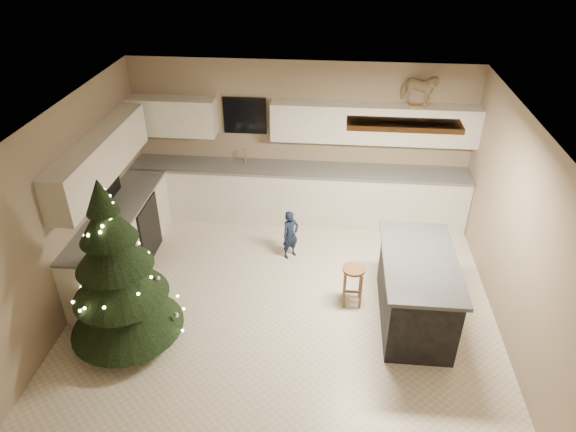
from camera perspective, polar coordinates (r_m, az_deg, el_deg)
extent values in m
plane|color=beige|center=(7.06, -0.27, -9.47)|extent=(5.50, 5.50, 0.00)
cube|color=gray|center=(8.50, 1.39, 8.44)|extent=(5.50, 0.02, 2.60)
cube|color=gray|center=(4.39, -3.72, -18.00)|extent=(5.50, 0.02, 2.60)
cube|color=gray|center=(7.08, -23.06, 0.67)|extent=(0.02, 5.00, 2.60)
cube|color=gray|center=(6.64, 24.04, -1.65)|extent=(0.02, 5.00, 2.60)
cube|color=silver|center=(5.70, -0.34, 10.64)|extent=(5.50, 5.00, 0.02)
cube|color=brown|center=(5.84, 12.75, 9.84)|extent=(1.25, 0.32, 0.06)
cube|color=white|center=(5.85, 12.71, 9.53)|extent=(1.15, 0.24, 0.02)
cube|color=silver|center=(8.61, 1.17, 2.44)|extent=(5.48, 0.60, 0.90)
cube|color=silver|center=(7.83, -17.99, -2.52)|extent=(0.60, 2.60, 0.90)
cube|color=slate|center=(8.38, 1.20, 5.22)|extent=(5.48, 0.62, 0.04)
cube|color=slate|center=(7.58, -18.49, 0.42)|extent=(0.62, 2.60, 0.04)
cube|color=silver|center=(8.57, -12.71, 10.75)|extent=(1.40, 0.35, 0.60)
cube|color=silver|center=(8.20, 9.51, 10.12)|extent=(3.20, 0.35, 0.60)
cube|color=silver|center=(7.39, -20.12, 6.15)|extent=(0.35, 2.60, 0.60)
cube|color=black|center=(8.43, -4.81, 11.06)|extent=(0.70, 0.04, 0.60)
cube|color=#99999E|center=(8.50, -4.88, 5.36)|extent=(0.55, 0.40, 0.06)
cylinder|color=#99999E|center=(8.52, -4.81, 6.62)|extent=(0.03, 0.03, 0.24)
cube|color=black|center=(8.05, -17.10, -1.35)|extent=(0.64, 0.75, 0.90)
cube|color=black|center=(7.85, -19.47, 2.44)|extent=(0.10, 0.75, 0.30)
cube|color=black|center=(6.71, 13.98, -8.15)|extent=(0.80, 1.60, 0.90)
cube|color=black|center=(6.43, 14.52, -4.88)|extent=(0.90, 1.70, 0.05)
cylinder|color=brown|center=(6.76, 7.34, -5.89)|extent=(0.30, 0.30, 0.04)
cylinder|color=brown|center=(6.85, 6.30, -8.29)|extent=(0.03, 0.03, 0.54)
cylinder|color=brown|center=(6.86, 8.08, -8.37)|extent=(0.03, 0.03, 0.54)
cylinder|color=brown|center=(7.01, 6.30, -7.19)|extent=(0.03, 0.03, 0.54)
cylinder|color=brown|center=(7.02, 8.03, -7.27)|extent=(0.03, 0.03, 0.54)
cube|color=brown|center=(6.99, 7.13, -8.36)|extent=(0.23, 0.03, 0.03)
cylinder|color=#3F2816|center=(6.75, -17.23, -11.89)|extent=(0.12, 0.12, 0.30)
cone|color=black|center=(6.50, -17.77, -9.34)|extent=(1.35, 1.35, 0.69)
cone|color=black|center=(6.22, -18.43, -6.22)|extent=(1.11, 1.11, 0.59)
cone|color=black|center=(6.00, -19.06, -3.22)|extent=(0.87, 0.87, 0.54)
cone|color=black|center=(5.82, -19.64, -0.41)|extent=(0.63, 0.63, 0.49)
cone|color=black|center=(5.68, -20.17, 2.13)|extent=(0.36, 0.36, 0.40)
sphere|color=#FFD88C|center=(6.47, -11.46, -11.97)|extent=(0.04, 0.04, 0.04)
sphere|color=#FFD88C|center=(6.66, -11.59, -9.78)|extent=(0.04, 0.04, 0.04)
sphere|color=#FFD88C|center=(6.84, -12.80, -8.02)|extent=(0.04, 0.04, 0.04)
sphere|color=#FFD88C|center=(6.96, -14.76, -6.88)|extent=(0.04, 0.04, 0.04)
sphere|color=#FFD88C|center=(7.00, -17.07, -6.39)|extent=(0.04, 0.04, 0.04)
sphere|color=#FFD88C|center=(6.96, -19.34, -6.51)|extent=(0.04, 0.04, 0.04)
sphere|color=#FFD88C|center=(6.83, -21.24, -7.11)|extent=(0.04, 0.04, 0.04)
sphere|color=#FFD88C|center=(6.63, -22.46, -8.00)|extent=(0.04, 0.04, 0.04)
sphere|color=#FFD88C|center=(6.41, -22.79, -8.94)|extent=(0.04, 0.04, 0.04)
sphere|color=#FFD88C|center=(6.19, -22.18, -9.66)|extent=(0.04, 0.04, 0.04)
sphere|color=#FFD88C|center=(6.01, -20.74, -9.92)|extent=(0.04, 0.04, 0.04)
sphere|color=#FFD88C|center=(5.91, -18.84, -9.56)|extent=(0.04, 0.04, 0.04)
sphere|color=#FFD88C|center=(5.88, -16.97, -8.59)|extent=(0.04, 0.04, 0.04)
sphere|color=#FFD88C|center=(5.93, -15.59, -7.20)|extent=(0.04, 0.04, 0.04)
sphere|color=#FFD88C|center=(6.03, -14.97, -5.67)|extent=(0.04, 0.04, 0.04)
sphere|color=#FFD88C|center=(6.14, -15.15, -4.24)|extent=(0.04, 0.04, 0.04)
sphere|color=#FFD88C|center=(6.23, -15.99, -3.10)|extent=(0.04, 0.04, 0.04)
sphere|color=#FFD88C|center=(6.29, -17.25, -2.32)|extent=(0.04, 0.04, 0.04)
sphere|color=#FFD88C|center=(6.29, -18.68, -1.91)|extent=(0.04, 0.04, 0.04)
sphere|color=#FFD88C|center=(6.24, -20.01, -1.81)|extent=(0.04, 0.04, 0.04)
sphere|color=#FFD88C|center=(6.15, -21.02, -1.90)|extent=(0.04, 0.04, 0.04)
sphere|color=#FFD88C|center=(6.03, -21.59, -2.06)|extent=(0.04, 0.04, 0.04)
sphere|color=#FFD88C|center=(5.90, -21.65, -2.14)|extent=(0.04, 0.04, 0.04)
sphere|color=#FFD88C|center=(5.79, -21.27, -2.03)|extent=(0.04, 0.04, 0.04)
sphere|color=#FFD88C|center=(5.70, -20.60, -1.67)|extent=(0.04, 0.04, 0.04)
sphere|color=#FFD88C|center=(5.66, -19.86, -1.06)|extent=(0.04, 0.04, 0.04)
sphere|color=#FFD88C|center=(5.65, -19.27, -0.28)|extent=(0.04, 0.04, 0.04)
sphere|color=#FFD88C|center=(5.66, -18.95, 0.58)|extent=(0.04, 0.04, 0.04)
sphere|color=#FFD88C|center=(5.68, -18.95, 1.41)|extent=(0.04, 0.04, 0.04)
sphere|color=#FFD88C|center=(5.69, -19.23, 2.14)|extent=(0.04, 0.04, 0.04)
sphere|color=#FFD88C|center=(5.69, -19.65, 2.74)|extent=(0.04, 0.04, 0.04)
sphere|color=silver|center=(6.41, -12.44, -11.03)|extent=(0.07, 0.07, 0.07)
sphere|color=silver|center=(6.93, -18.96, -6.73)|extent=(0.07, 0.07, 0.07)
sphere|color=silver|center=(6.14, -20.88, -10.83)|extent=(0.07, 0.07, 0.07)
sphere|color=silver|center=(6.25, -14.31, -6.72)|extent=(0.07, 0.07, 0.07)
sphere|color=silver|center=(6.48, -20.26, -4.55)|extent=(0.07, 0.07, 0.07)
sphere|color=silver|center=(5.88, -19.85, -6.54)|extent=(0.07, 0.07, 0.07)
sphere|color=silver|center=(6.06, -16.66, -2.82)|extent=(0.07, 0.07, 0.07)
sphere|color=silver|center=(6.06, -20.71, -1.78)|extent=(0.07, 0.07, 0.07)
sphere|color=silver|center=(5.73, -19.64, -1.65)|extent=(0.07, 0.07, 0.07)
sphere|color=silver|center=(5.80, -19.11, 0.79)|extent=(0.07, 0.07, 0.07)
sphere|color=silver|center=(5.71, -20.37, 1.86)|extent=(0.07, 0.07, 0.07)
imported|color=black|center=(7.67, 0.27, -2.09)|extent=(0.33, 0.33, 0.77)
cube|color=brown|center=(8.13, 14.12, 11.75)|extent=(0.23, 0.02, 0.02)
cube|color=brown|center=(8.19, 14.07, 11.92)|extent=(0.23, 0.02, 0.02)
imported|color=#C3AE89|center=(8.08, 14.33, 13.51)|extent=(0.63, 0.44, 0.48)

